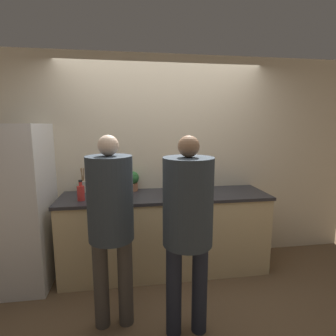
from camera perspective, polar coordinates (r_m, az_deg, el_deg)
ground_plane at (r=3.16m, az=0.44°, el=-24.33°), size 14.00×14.00×0.00m
wall_back at (r=3.36m, az=-1.39°, el=1.61°), size 5.20×0.06×2.60m
counter at (r=3.27m, az=-0.60°, el=-13.70°), size 2.43×0.69×0.95m
refrigerator at (r=3.28m, az=-29.51°, el=-7.28°), size 0.60×0.74×1.77m
person_left at (r=2.26m, az=-12.34°, el=-9.89°), size 0.38×0.38×1.68m
person_center at (r=2.13m, az=4.32°, el=-10.59°), size 0.40×0.40×1.68m
fruit_bowl at (r=3.00m, az=2.43°, el=-5.31°), size 0.34×0.34×0.13m
utensil_crock at (r=3.34m, az=-17.96°, el=-3.72°), size 0.09×0.09×0.30m
bottle_clear at (r=3.31m, az=6.23°, el=-3.50°), size 0.06×0.06×0.19m
bottle_red at (r=2.99m, az=-18.44°, el=-5.07°), size 0.08×0.08×0.22m
cup_red at (r=3.31m, az=-14.84°, el=-4.17°), size 0.09×0.09×0.10m
potted_plant at (r=3.27m, az=-7.74°, el=-2.67°), size 0.16×0.16×0.24m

